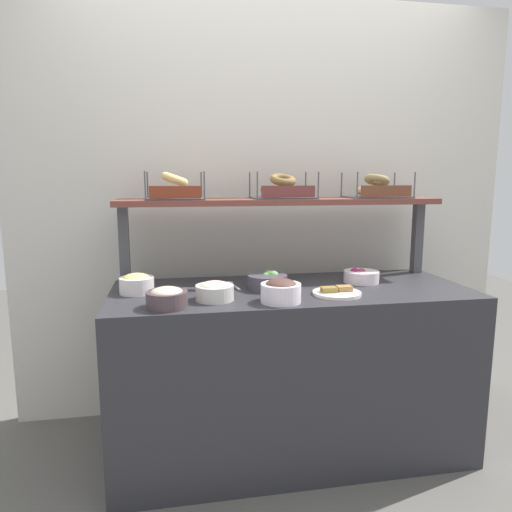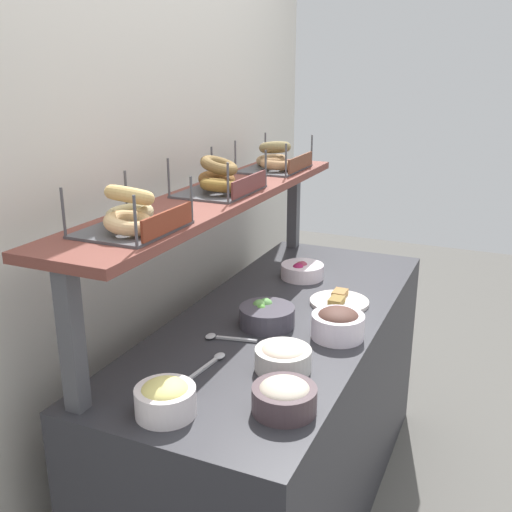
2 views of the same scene
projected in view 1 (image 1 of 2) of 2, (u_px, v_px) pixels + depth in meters
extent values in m
plane|color=#595651|center=(289.00, 447.00, 2.41)|extent=(8.00, 8.00, 0.00)
cube|color=beige|center=(269.00, 210.00, 2.75)|extent=(2.95, 0.06, 2.40)
cube|color=#2D2D33|center=(290.00, 370.00, 2.35)|extent=(1.75, 0.70, 0.85)
cube|color=#4C4C51|center=(124.00, 245.00, 2.36)|extent=(0.05, 0.05, 0.40)
cube|color=#4C4C51|center=(417.00, 238.00, 2.65)|extent=(0.05, 0.05, 0.40)
cube|color=brown|center=(280.00, 201.00, 2.47)|extent=(1.71, 0.32, 0.03)
cylinder|color=white|center=(361.00, 277.00, 2.41)|extent=(0.18, 0.18, 0.06)
sphere|color=#973859|center=(361.00, 272.00, 2.41)|extent=(0.04, 0.04, 0.04)
sphere|color=#9B1D4A|center=(355.00, 273.00, 2.40)|extent=(0.05, 0.05, 0.05)
sphere|color=brown|center=(361.00, 272.00, 2.41)|extent=(0.04, 0.04, 0.04)
sphere|color=#95364C|center=(361.00, 273.00, 2.40)|extent=(0.05, 0.05, 0.05)
cylinder|color=white|center=(281.00, 293.00, 2.02)|extent=(0.18, 0.18, 0.08)
ellipsoid|color=#50332A|center=(281.00, 285.00, 2.01)|extent=(0.14, 0.14, 0.06)
cylinder|color=#4C3B3F|center=(167.00, 299.00, 1.93)|extent=(0.17, 0.17, 0.07)
ellipsoid|color=beige|center=(167.00, 293.00, 1.93)|extent=(0.14, 0.14, 0.05)
cylinder|color=white|center=(137.00, 285.00, 2.18)|extent=(0.16, 0.16, 0.08)
ellipsoid|color=#F9EA80|center=(137.00, 278.00, 2.17)|extent=(0.13, 0.13, 0.05)
cylinder|color=silver|center=(215.00, 293.00, 2.05)|extent=(0.17, 0.17, 0.07)
ellipsoid|color=beige|center=(215.00, 286.00, 2.05)|extent=(0.13, 0.13, 0.05)
cylinder|color=#46424D|center=(267.00, 282.00, 2.27)|extent=(0.20, 0.20, 0.07)
sphere|color=#6AAC57|center=(273.00, 276.00, 2.29)|extent=(0.05, 0.05, 0.05)
sphere|color=#6BA353|center=(269.00, 275.00, 2.30)|extent=(0.05, 0.05, 0.05)
sphere|color=#5BA13F|center=(265.00, 276.00, 2.28)|extent=(0.04, 0.04, 0.04)
cylinder|color=white|center=(337.00, 293.00, 2.15)|extent=(0.23, 0.23, 0.01)
cube|color=olive|center=(329.00, 290.00, 2.14)|extent=(0.07, 0.05, 0.02)
cube|color=#A2743D|center=(344.00, 288.00, 2.16)|extent=(0.07, 0.05, 0.02)
cube|color=#B7B7BC|center=(190.00, 289.00, 2.25)|extent=(0.14, 0.03, 0.01)
ellipsoid|color=#B7B7BC|center=(208.00, 288.00, 2.26)|extent=(0.04, 0.03, 0.01)
cube|color=#B7B7BC|center=(235.00, 287.00, 2.29)|extent=(0.04, 0.14, 0.01)
ellipsoid|color=#B7B7BC|center=(229.00, 283.00, 2.37)|extent=(0.04, 0.03, 0.01)
cube|color=#4C4C51|center=(175.00, 199.00, 2.35)|extent=(0.29, 0.24, 0.01)
cylinder|color=#4C4C51|center=(145.00, 186.00, 2.20)|extent=(0.01, 0.01, 0.14)
cylinder|color=#4C4C51|center=(204.00, 186.00, 2.25)|extent=(0.01, 0.01, 0.14)
cylinder|color=#4C4C51|center=(148.00, 185.00, 2.43)|extent=(0.01, 0.01, 0.14)
cylinder|color=#4C4C51|center=(201.00, 185.00, 2.48)|extent=(0.01, 0.01, 0.14)
cube|color=maroon|center=(175.00, 192.00, 2.23)|extent=(0.25, 0.01, 0.06)
torus|color=#DEB67D|center=(165.00, 192.00, 2.31)|extent=(0.16, 0.17, 0.06)
torus|color=tan|center=(184.00, 192.00, 2.39)|extent=(0.19, 0.19, 0.06)
torus|color=#DFB86D|center=(175.00, 179.00, 2.33)|extent=(0.16, 0.16, 0.08)
cube|color=#4C4C51|center=(283.00, 198.00, 2.46)|extent=(0.33, 0.24, 0.01)
cylinder|color=#4C4C51|center=(257.00, 186.00, 2.31)|extent=(0.01, 0.01, 0.14)
cylinder|color=#4C4C51|center=(318.00, 186.00, 2.37)|extent=(0.01, 0.01, 0.14)
cylinder|color=#4C4C51|center=(250.00, 185.00, 2.54)|extent=(0.01, 0.01, 0.14)
cylinder|color=#4C4C51|center=(306.00, 185.00, 2.59)|extent=(0.01, 0.01, 0.14)
cube|color=brown|center=(288.00, 192.00, 2.34)|extent=(0.28, 0.01, 0.06)
torus|color=olive|center=(273.00, 191.00, 2.42)|extent=(0.18, 0.17, 0.06)
torus|color=brown|center=(290.00, 192.00, 2.50)|extent=(0.19, 0.19, 0.06)
torus|color=olive|center=(283.00, 180.00, 2.45)|extent=(0.17, 0.17, 0.08)
cube|color=#4C4C51|center=(376.00, 197.00, 2.56)|extent=(0.33, 0.24, 0.01)
cylinder|color=#4C4C51|center=(357.00, 185.00, 2.41)|extent=(0.01, 0.01, 0.14)
cylinder|color=#4C4C51|center=(415.00, 185.00, 2.46)|extent=(0.01, 0.01, 0.14)
cylinder|color=#4C4C51|center=(341.00, 185.00, 2.63)|extent=(0.01, 0.01, 0.14)
cylinder|color=#4C4C51|center=(394.00, 185.00, 2.69)|extent=(0.01, 0.01, 0.14)
cube|color=brown|center=(386.00, 191.00, 2.44)|extent=(0.28, 0.01, 0.06)
torus|color=#AC8055|center=(369.00, 192.00, 2.51)|extent=(0.20, 0.20, 0.05)
torus|color=#A78158|center=(382.00, 192.00, 2.60)|extent=(0.18, 0.18, 0.05)
torus|color=#907F52|center=(377.00, 180.00, 2.54)|extent=(0.20, 0.20, 0.08)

